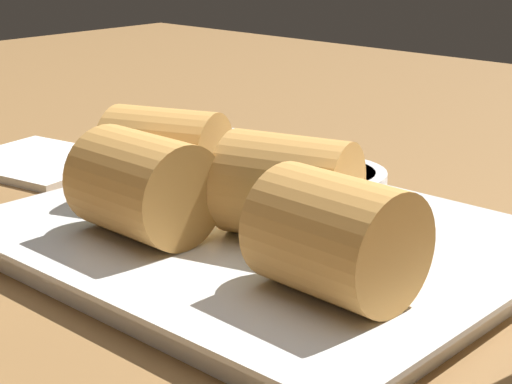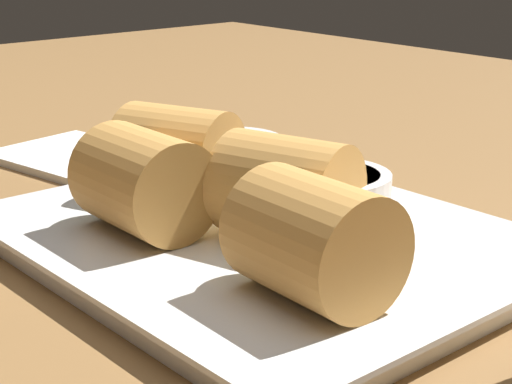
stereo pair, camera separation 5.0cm
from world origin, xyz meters
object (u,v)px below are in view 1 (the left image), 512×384
Objects in this scene: serving_plate at (256,244)px; dipping_bowl_far at (212,160)px; dipping_bowl_near at (323,193)px; napkin at (40,162)px.

dipping_bowl_far is (-8.14, 4.72, 2.28)cm from serving_plate.
dipping_bowl_near reaches higher than serving_plate.
serving_plate is 4.04× the size of dipping_bowl_far.
serving_plate is 9.68cm from dipping_bowl_far.
napkin is at bearing 174.44° from serving_plate.
serving_plate is 4.04× the size of dipping_bowl_near.
napkin is (-24.21, 2.36, -0.46)cm from serving_plate.
dipping_bowl_near is at bearing -4.15° from dipping_bowl_far.
dipping_bowl_far reaches higher than serving_plate.
serving_plate is at bearing -30.09° from dipping_bowl_far.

